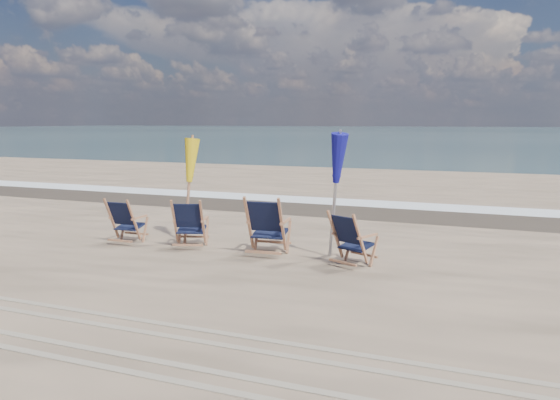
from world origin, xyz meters
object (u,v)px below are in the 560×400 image
(beach_chair_2, at_px, (282,227))
(umbrella_blue, at_px, (335,163))
(beach_chair_3, at_px, (360,242))
(beach_chair_1, at_px, (203,224))
(umbrella_yellow, at_px, (187,166))
(beach_chair_0, at_px, (134,222))

(beach_chair_2, distance_m, umbrella_blue, 1.46)
(beach_chair_3, bearing_deg, beach_chair_1, 17.88)
(beach_chair_1, bearing_deg, beach_chair_2, 159.28)
(beach_chair_1, bearing_deg, umbrella_yellow, -50.89)
(beach_chair_2, height_order, beach_chair_3, beach_chair_2)
(beach_chair_1, relative_size, beach_chair_2, 0.87)
(umbrella_blue, bearing_deg, beach_chair_0, -174.44)
(beach_chair_2, distance_m, umbrella_yellow, 2.41)
(umbrella_yellow, height_order, umbrella_blue, umbrella_blue)
(beach_chair_3, xyz_separation_m, umbrella_blue, (-0.59, 0.52, 1.22))
(beach_chair_3, relative_size, umbrella_yellow, 0.46)
(beach_chair_3, height_order, umbrella_yellow, umbrella_yellow)
(beach_chair_0, height_order, beach_chair_1, beach_chair_1)
(beach_chair_0, xyz_separation_m, umbrella_yellow, (0.90, 0.55, 1.08))
(umbrella_blue, bearing_deg, beach_chair_1, -176.31)
(beach_chair_0, height_order, beach_chair_2, beach_chair_2)
(beach_chair_2, relative_size, umbrella_blue, 0.50)
(beach_chair_0, relative_size, beach_chair_1, 0.96)
(beach_chair_1, distance_m, umbrella_blue, 2.80)
(beach_chair_3, bearing_deg, umbrella_yellow, 13.65)
(beach_chair_2, height_order, umbrella_blue, umbrella_blue)
(beach_chair_0, relative_size, umbrella_yellow, 0.45)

